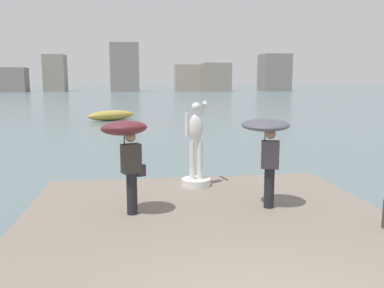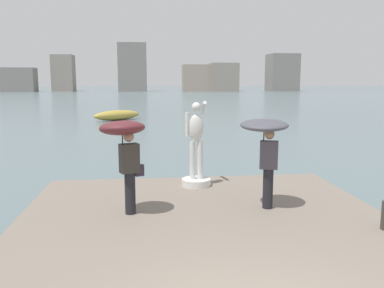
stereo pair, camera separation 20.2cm
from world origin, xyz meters
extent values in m
plane|color=slate|center=(0.00, 40.00, 0.00)|extent=(400.00, 400.00, 0.00)
cube|color=slate|center=(0.00, 2.25, 0.20)|extent=(7.59, 10.50, 0.40)
cylinder|color=silver|center=(0.13, 6.55, 0.49)|extent=(0.77, 0.77, 0.18)
cylinder|color=silver|center=(0.03, 6.55, 1.09)|extent=(0.15, 0.15, 1.01)
cylinder|color=silver|center=(0.23, 6.55, 1.09)|extent=(0.15, 0.15, 1.01)
ellipsoid|color=silver|center=(0.13, 6.55, 1.95)|extent=(0.38, 0.26, 0.72)
sphere|color=silver|center=(0.13, 6.55, 2.48)|extent=(0.24, 0.24, 0.24)
cylinder|color=silver|center=(-0.11, 6.55, 2.03)|extent=(0.10, 0.10, 0.62)
cylinder|color=silver|center=(0.35, 6.81, 2.44)|extent=(0.10, 0.59, 0.40)
cylinder|color=black|center=(-1.51, 4.46, 0.84)|extent=(0.22, 0.22, 0.88)
cube|color=#38332D|center=(-1.51, 4.46, 1.58)|extent=(0.44, 0.36, 0.60)
sphere|color=#A87A5B|center=(-1.51, 4.46, 2.02)|extent=(0.21, 0.21, 0.21)
cylinder|color=#262626|center=(-1.63, 4.46, 1.88)|extent=(0.02, 0.02, 0.50)
ellipsoid|color=#5B2328|center=(-1.63, 4.46, 2.21)|extent=(1.20, 1.21, 0.37)
cube|color=#332838|center=(-1.31, 4.56, 1.30)|extent=(0.20, 0.16, 0.24)
cylinder|color=black|center=(1.45, 4.50, 0.84)|extent=(0.22, 0.22, 0.88)
cube|color=#47424C|center=(1.45, 4.50, 1.58)|extent=(0.44, 0.35, 0.60)
sphere|color=#A87A5B|center=(1.45, 4.50, 2.02)|extent=(0.21, 0.21, 0.21)
cylinder|color=#262626|center=(1.35, 4.58, 1.89)|extent=(0.02, 0.02, 0.53)
ellipsoid|color=#4C4C56|center=(1.35, 4.58, 2.21)|extent=(1.30, 1.31, 0.29)
ellipsoid|color=#B2993D|center=(-3.53, 28.83, 0.40)|extent=(4.04, 3.35, 0.80)
cube|color=gray|center=(-37.41, 115.99, 3.39)|extent=(9.51, 5.23, 6.78)
cube|color=gray|center=(-25.58, 119.74, 5.32)|extent=(6.07, 6.26, 10.64)
cube|color=gray|center=(-5.15, 116.15, 7.00)|extent=(8.25, 4.89, 13.99)
cube|color=gray|center=(14.02, 115.11, 3.90)|extent=(9.07, 5.72, 7.79)
cube|color=gray|center=(21.65, 115.03, 4.14)|extent=(8.19, 7.71, 8.27)
cube|color=gray|center=(39.84, 115.04, 5.53)|extent=(8.44, 7.94, 11.06)
camera|label=1|loc=(-1.33, -3.61, 3.15)|focal=37.26mm
camera|label=2|loc=(-1.13, -3.64, 3.15)|focal=37.26mm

